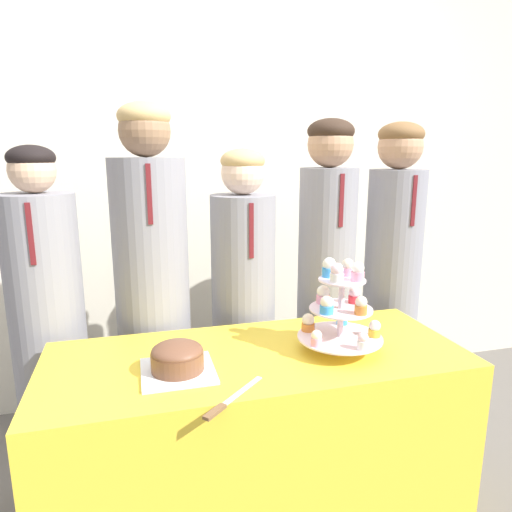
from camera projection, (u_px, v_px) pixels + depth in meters
The scene contains 10 objects.
wall_back at pixel (200, 168), 2.59m from camera, with size 9.00×0.06×2.70m.
table at pixel (258, 453), 1.63m from camera, with size 1.42×0.57×0.76m.
round_cake at pixel (177, 358), 1.41m from camera, with size 0.22×0.22×0.10m.
cake_knife at pixel (225, 404), 1.24m from camera, with size 0.21×0.19×0.01m.
cupcake_stand at pixel (340, 307), 1.55m from camera, with size 0.29×0.29×0.32m.
student_0 at pixel (50, 342), 1.82m from camera, with size 0.28×0.29×1.46m.
student_1 at pixel (154, 313), 1.91m from camera, with size 0.30×0.31×1.62m.
student_2 at pixel (244, 323), 2.02m from camera, with size 0.28×0.28×1.45m.
student_3 at pixel (325, 298), 2.10m from camera, with size 0.26×0.26×1.58m.
student_4 at pixel (391, 293), 2.19m from camera, with size 0.26×0.27×1.57m.
Camera 1 is at (-0.38, -1.10, 1.43)m, focal length 32.00 mm.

